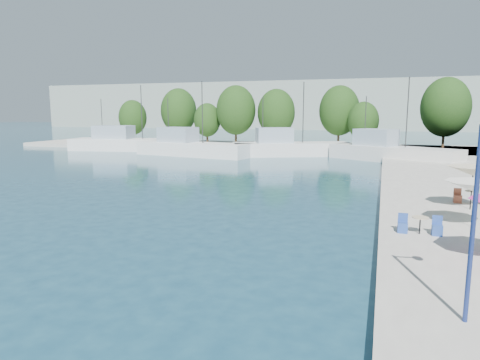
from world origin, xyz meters
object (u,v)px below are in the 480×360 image
(umbrella_white, at_px, (476,187))
(trawler_02, at_px, (190,148))
(trawler_04, at_px, (389,152))
(trawler_03, at_px, (288,148))
(trawler_01, at_px, (128,144))
(umbrella_cream, at_px, (473,171))

(umbrella_white, bearing_deg, trawler_02, 132.92)
(trawler_04, xyz_separation_m, umbrella_white, (3.33, -32.60, 1.44))
(trawler_03, height_order, umbrella_white, trawler_03)
(trawler_03, distance_m, umbrella_white, 38.50)
(trawler_02, bearing_deg, trawler_03, 27.31)
(trawler_01, distance_m, umbrella_cream, 52.12)
(trawler_04, bearing_deg, trawler_03, -160.79)
(trawler_04, relative_size, umbrella_cream, 5.73)
(umbrella_cream, bearing_deg, trawler_01, 143.36)
(trawler_01, relative_size, trawler_03, 1.20)
(umbrella_cream, bearing_deg, umbrella_white, -98.25)
(trawler_02, xyz_separation_m, trawler_04, (25.49, 1.62, 0.00))
(trawler_04, height_order, umbrella_cream, trawler_04)
(trawler_01, height_order, trawler_03, same)
(trawler_01, bearing_deg, umbrella_white, -50.26)
(trawler_03, bearing_deg, umbrella_white, -89.63)
(umbrella_white, bearing_deg, trawler_04, 95.83)
(umbrella_white, bearing_deg, trawler_03, 114.87)
(trawler_01, relative_size, umbrella_white, 7.03)
(trawler_04, bearing_deg, trawler_01, -154.52)
(trawler_02, bearing_deg, umbrella_white, -37.01)
(trawler_02, height_order, trawler_03, same)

